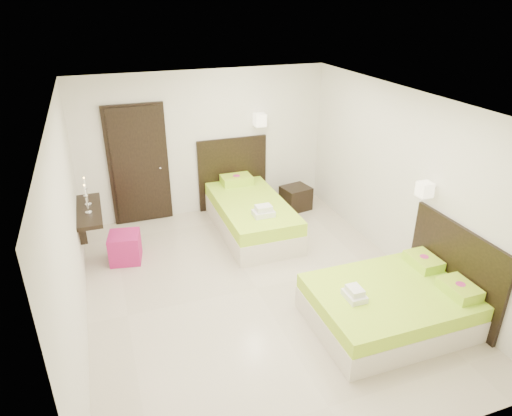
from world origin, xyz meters
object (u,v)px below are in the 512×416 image
object	(u,v)px
bed_single	(250,212)
bed_double	(395,302)
nightstand	(296,198)
ottoman	(125,247)

from	to	relation	value
bed_single	bed_double	xyz separation A→B (m)	(0.89, -2.97, -0.04)
bed_single	nightstand	size ratio (longest dim) A/B	4.42
bed_single	nightstand	distance (m)	1.21
ottoman	bed_double	bearing A→B (deg)	-40.82
bed_single	bed_double	bearing A→B (deg)	-73.35
bed_single	nightstand	world-z (taller)	bed_single
bed_double	ottoman	size ratio (longest dim) A/B	4.18
nightstand	ottoman	bearing A→B (deg)	-176.00
ottoman	bed_single	bearing A→B (deg)	9.36
ottoman	nightstand	bearing A→B (deg)	14.68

